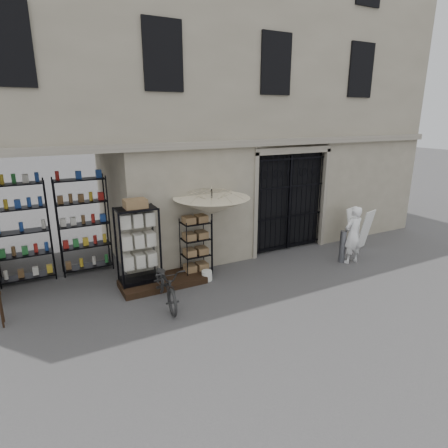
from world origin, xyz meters
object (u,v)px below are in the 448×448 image
display_cabinet (138,249)px  bicycle (167,303)px  wire_rack (196,248)px  market_umbrella (212,201)px  white_bucket (207,276)px  steel_bollard (342,247)px  easel_sign (359,229)px  shopkeeper (350,262)px

display_cabinet → bicycle: bearing=-56.7°
wire_rack → market_umbrella: 1.26m
market_umbrella → white_bucket: 1.84m
display_cabinet → steel_bollard: (5.39, -1.08, -0.50)m
market_umbrella → display_cabinet: bearing=175.3°
market_umbrella → bicycle: size_ratio=1.53×
wire_rack → market_umbrella: market_umbrella is taller
wire_rack → white_bucket: 0.74m
display_cabinet → bicycle: (0.28, -1.07, -0.95)m
market_umbrella → bicycle: (-1.56, -0.92, -1.92)m
display_cabinet → bicycle: size_ratio=1.11×
wire_rack → market_umbrella: size_ratio=0.56×
steel_bollard → market_umbrella: bearing=165.3°
easel_sign → market_umbrella: bearing=160.1°
display_cabinet → shopkeeper: (5.60, -1.21, -0.95)m
display_cabinet → shopkeeper: bearing=6.7°
market_umbrella → easel_sign: 5.03m
bicycle → shopkeeper: 5.33m
easel_sign → wire_rack: bearing=158.9°
market_umbrella → bicycle: market_umbrella is taller
market_umbrella → easel_sign: market_umbrella is taller
steel_bollard → bicycle: bearing=179.9°
display_cabinet → bicycle: 1.46m
steel_bollard → shopkeeper: (0.22, -0.13, -0.45)m
market_umbrella → easel_sign: size_ratio=2.21×
white_bucket → bicycle: bicycle is taller
bicycle → display_cabinet: bearing=109.9°
display_cabinet → easel_sign: size_ratio=1.60×
steel_bollard → shopkeeper: 0.52m
white_bucket → bicycle: 1.44m
wire_rack → shopkeeper: wire_rack is taller
wire_rack → bicycle: 1.73m
market_umbrella → shopkeeper: (3.77, -1.06, -1.92)m
shopkeeper → easel_sign: 1.46m
market_umbrella → bicycle: 2.64m
wire_rack → bicycle: bearing=-128.3°
display_cabinet → market_umbrella: 2.08m
bicycle → shopkeeper: (5.33, -0.14, 0.00)m
wire_rack → steel_bollard: wire_rack is taller
bicycle → white_bucket: bearing=32.6°
display_cabinet → wire_rack: size_ratio=1.30×
market_umbrella → wire_rack: bearing=161.4°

